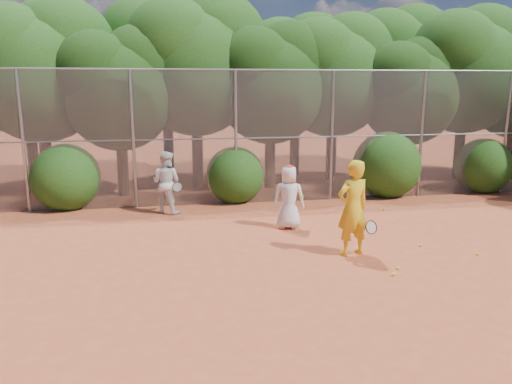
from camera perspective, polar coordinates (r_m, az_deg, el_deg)
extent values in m
plane|color=#AD4627|center=(9.98, 8.26, -9.00)|extent=(80.00, 80.00, 0.00)
cylinder|color=gray|center=(15.43, -25.07, 5.18)|extent=(0.09, 0.09, 4.00)
cylinder|color=gray|center=(14.94, -13.86, 5.77)|extent=(0.09, 0.09, 4.00)
cylinder|color=gray|center=(15.03, -2.32, 6.16)|extent=(0.09, 0.09, 4.00)
cylinder|color=gray|center=(15.71, 8.66, 6.29)|extent=(0.09, 0.09, 4.00)
cylinder|color=gray|center=(16.90, 18.40, 6.22)|extent=(0.09, 0.09, 4.00)
cylinder|color=gray|center=(18.51, 26.66, 6.02)|extent=(0.09, 0.09, 4.00)
cylinder|color=gray|center=(15.12, 1.49, 13.79)|extent=(20.00, 0.05, 0.05)
cylinder|color=gray|center=(15.20, 1.44, 6.23)|extent=(20.00, 0.04, 0.04)
cube|color=slate|center=(15.20, 1.44, 6.23)|extent=(20.00, 0.02, 4.00)
cylinder|color=black|center=(17.93, -22.85, 3.81)|extent=(0.38, 0.38, 2.52)
sphere|color=#194110|center=(17.78, -23.52, 11.70)|extent=(4.03, 4.03, 4.03)
sphere|color=#194110|center=(18.04, -20.92, 15.12)|extent=(3.23, 3.23, 3.23)
sphere|color=#194110|center=(17.68, -26.26, 14.09)|extent=(3.02, 3.02, 3.02)
cylinder|color=black|center=(16.87, -15.01, 3.29)|extent=(0.36, 0.36, 2.17)
sphere|color=black|center=(16.69, -15.42, 10.51)|extent=(3.47, 3.47, 3.47)
sphere|color=black|center=(16.99, -13.08, 13.59)|extent=(2.78, 2.78, 2.78)
sphere|color=black|center=(16.50, -17.79, 12.77)|extent=(2.60, 2.60, 2.60)
cylinder|color=black|center=(17.79, -6.71, 4.86)|extent=(0.39, 0.39, 2.66)
sphere|color=#194110|center=(17.65, -6.93, 13.28)|extent=(4.26, 4.26, 4.26)
sphere|color=#194110|center=(18.19, -4.30, 16.66)|extent=(3.40, 3.40, 3.40)
sphere|color=#194110|center=(17.34, -9.50, 16.05)|extent=(3.19, 3.19, 3.19)
cylinder|color=black|center=(17.54, 1.62, 4.20)|extent=(0.37, 0.37, 2.27)
sphere|color=black|center=(17.37, 1.66, 11.50)|extent=(3.64, 3.64, 3.64)
sphere|color=black|center=(17.89, 3.80, 14.42)|extent=(2.91, 2.91, 2.91)
sphere|color=black|center=(16.99, -0.30, 13.95)|extent=(2.73, 2.73, 2.73)
cylinder|color=black|center=(18.94, 8.59, 4.94)|extent=(0.38, 0.38, 2.45)
sphere|color=#194110|center=(18.79, 8.83, 12.22)|extent=(3.92, 3.92, 3.92)
sphere|color=#194110|center=(19.45, 10.81, 15.03)|extent=(3.14, 3.14, 3.14)
sphere|color=#194110|center=(18.32, 7.11, 14.72)|extent=(2.94, 2.94, 2.94)
cylinder|color=black|center=(19.01, 16.72, 4.05)|extent=(0.36, 0.36, 2.10)
sphere|color=black|center=(18.84, 17.11, 10.25)|extent=(3.36, 3.36, 3.36)
sphere|color=black|center=(19.44, 18.62, 12.68)|extent=(2.69, 2.69, 2.69)
sphere|color=black|center=(18.35, 15.92, 12.38)|extent=(2.52, 2.52, 2.52)
cylinder|color=black|center=(20.72, 22.24, 4.98)|extent=(0.39, 0.39, 2.59)
sphere|color=#194110|center=(20.59, 22.82, 11.99)|extent=(4.14, 4.14, 4.14)
sphere|color=#194110|center=(21.42, 24.38, 14.62)|extent=(3.32, 3.32, 3.32)
sphere|color=#194110|center=(19.97, 21.70, 14.49)|extent=(3.11, 3.11, 3.11)
cylinder|color=black|center=(21.62, 27.14, 4.44)|extent=(0.37, 0.37, 2.31)
sphere|color=black|center=(20.88, 26.97, 12.51)|extent=(2.77, 2.77, 2.77)
cylinder|color=black|center=(20.38, -24.21, 4.76)|extent=(0.39, 0.39, 2.62)
sphere|color=#194110|center=(20.25, -24.86, 11.98)|extent=(4.20, 4.20, 4.20)
sphere|color=#194110|center=(20.51, -22.49, 15.11)|extent=(3.36, 3.36, 3.36)
cylinder|color=black|center=(19.94, -9.98, 5.76)|extent=(0.40, 0.40, 2.80)
sphere|color=#194110|center=(19.82, -10.28, 13.66)|extent=(4.48, 4.48, 4.48)
sphere|color=#194110|center=(20.35, -7.77, 16.86)|extent=(3.58, 3.58, 3.58)
sphere|color=#194110|center=(19.55, -12.78, 16.21)|extent=(3.36, 3.36, 3.36)
cylinder|color=black|center=(20.18, 4.45, 5.58)|extent=(0.38, 0.38, 2.52)
sphere|color=#194110|center=(20.04, 4.57, 12.61)|extent=(4.03, 4.03, 4.03)
sphere|color=#194110|center=(20.68, 6.57, 15.35)|extent=(3.23, 3.23, 3.23)
sphere|color=#194110|center=(19.61, 2.77, 15.00)|extent=(3.02, 3.02, 3.02)
cylinder|color=black|center=(22.26, 15.42, 6.08)|extent=(0.40, 0.40, 2.73)
sphere|color=#194110|center=(22.15, 15.82, 12.97)|extent=(4.37, 4.37, 4.37)
sphere|color=#194110|center=(22.98, 17.54, 15.55)|extent=(3.49, 3.49, 3.49)
sphere|color=#194110|center=(21.57, 14.45, 15.40)|extent=(3.28, 3.28, 3.28)
sphere|color=#194110|center=(15.63, -20.93, 1.89)|extent=(2.00, 2.00, 2.00)
sphere|color=#194110|center=(15.48, -2.43, 2.22)|extent=(1.80, 1.80, 1.80)
sphere|color=#194110|center=(16.84, 14.71, 3.33)|extent=(2.20, 2.20, 2.20)
sphere|color=#194110|center=(18.58, 24.57, 2.96)|extent=(1.90, 1.90, 1.90)
imported|color=yellow|center=(10.72, 11.00, -1.82)|extent=(0.85, 0.67, 2.06)
torus|color=black|center=(10.77, 13.04, -3.95)|extent=(0.33, 0.21, 0.29)
cylinder|color=black|center=(10.94, 12.33, -4.07)|extent=(0.11, 0.27, 0.13)
imported|color=white|center=(12.56, 3.79, -0.61)|extent=(0.89, 0.70, 1.61)
ellipsoid|color=red|center=(12.42, 3.84, 2.83)|extent=(0.22, 0.22, 0.13)
sphere|color=#C3EF2B|center=(12.44, 5.35, -0.55)|extent=(0.07, 0.07, 0.07)
imported|color=silver|center=(14.25, -10.23, 1.09)|extent=(1.08, 1.00, 1.76)
torus|color=black|center=(13.97, -8.99, 0.57)|extent=(0.33, 0.22, 0.29)
cylinder|color=black|center=(14.18, -8.76, 0.39)|extent=(0.11, 0.27, 0.14)
sphere|color=#C3EF2B|center=(11.91, 18.28, -5.79)|extent=(0.07, 0.07, 0.07)
sphere|color=#C3EF2B|center=(10.36, 15.89, -8.35)|extent=(0.07, 0.07, 0.07)
sphere|color=#C3EF2B|center=(11.75, 23.95, -6.49)|extent=(0.07, 0.07, 0.07)
sphere|color=#C3EF2B|center=(10.00, 15.42, -9.08)|extent=(0.07, 0.07, 0.07)
sphere|color=#C3EF2B|center=(14.95, 14.38, -1.91)|extent=(0.07, 0.07, 0.07)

